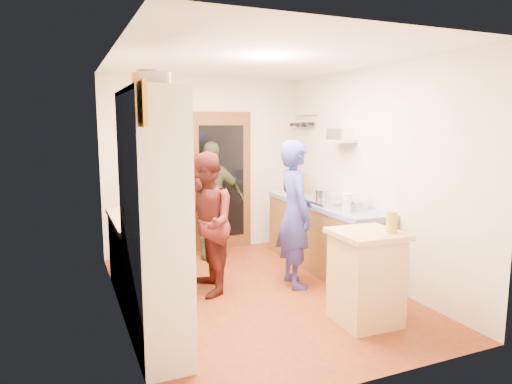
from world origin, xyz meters
TOP-DOWN VIEW (x-y plane):
  - floor at (0.00, 0.00)m, footprint 3.00×4.00m
  - ceiling at (0.00, 0.00)m, footprint 3.00×4.00m
  - wall_back at (0.00, 2.01)m, footprint 3.00×0.02m
  - wall_front at (0.00, -2.01)m, footprint 3.00×0.02m
  - wall_left at (-1.51, 0.00)m, footprint 0.02×4.00m
  - wall_right at (1.51, 0.00)m, footprint 0.02×4.00m
  - door_frame at (0.25, 1.97)m, footprint 0.95×0.06m
  - door_glass at (0.25, 1.94)m, footprint 0.70×0.02m
  - hutch_body at (-1.30, -0.80)m, footprint 0.40×1.20m
  - hutch_top_shelf at (-1.30, -0.80)m, footprint 0.40×1.14m
  - plate_stack at (-1.30, -1.09)m, footprint 0.24×0.24m
  - orange_pot_a at (-1.30, -0.80)m, footprint 0.18×0.18m
  - orange_pot_b at (-1.30, -0.48)m, footprint 0.18×0.18m
  - left_counter_base at (-1.20, 0.45)m, footprint 0.60×1.40m
  - left_counter_top at (-1.20, 0.45)m, footprint 0.64×1.44m
  - toaster at (-1.15, 0.07)m, footprint 0.27×0.22m
  - kettle at (-1.25, 0.33)m, footprint 0.18×0.18m
  - orange_bowl at (-1.12, 0.60)m, footprint 0.24×0.24m
  - chopping_board at (-1.18, 0.98)m, footprint 0.34×0.29m
  - right_counter_base at (1.20, 0.50)m, footprint 0.60×2.20m
  - right_counter_top at (1.20, 0.50)m, footprint 0.62×2.22m
  - hob at (1.20, 0.40)m, footprint 0.55×0.58m
  - pot_on_hob at (1.15, 0.48)m, footprint 0.20×0.20m
  - bottle_a at (1.05, 1.02)m, footprint 0.08×0.08m
  - bottle_b at (1.18, 1.24)m, footprint 0.10×0.10m
  - bottle_c at (1.31, 1.19)m, footprint 0.09×0.09m
  - paper_towel at (1.05, -0.21)m, footprint 0.12×0.12m
  - mixing_bowl at (1.30, -0.08)m, footprint 0.32×0.32m
  - island_base at (0.66, -1.13)m, footprint 0.57×0.57m
  - island_top at (0.66, -1.13)m, footprint 0.64×0.64m
  - cutting_board at (0.61, -1.08)m, footprint 0.36×0.29m
  - oil_jar at (0.84, -1.25)m, footprint 0.10×0.10m
  - pan_rail at (1.46, 1.52)m, footprint 0.02×0.65m
  - pan_hang_a at (1.40, 1.35)m, footprint 0.18×0.18m
  - pan_hang_b at (1.40, 1.55)m, footprint 0.16×0.16m
  - pan_hang_c at (1.40, 1.75)m, footprint 0.17×0.17m
  - wall_shelf at (1.37, 0.45)m, footprint 0.26×0.42m
  - radio at (1.37, 0.45)m, footprint 0.26×0.33m
  - ext_bracket at (1.47, 1.70)m, footprint 0.06×0.10m
  - fire_extinguisher at (1.41, 1.70)m, footprint 0.11×0.11m
  - picture_frame at (-1.48, -1.55)m, footprint 0.03×0.25m
  - person_hob at (0.55, 0.05)m, footprint 0.49×0.68m
  - person_left at (-0.51, 0.27)m, footprint 0.68×0.84m
  - person_back at (-0.03, 1.58)m, footprint 1.02×0.52m

SIDE VIEW (x-z plane):
  - floor at x=0.00m, z-range -0.02..0.00m
  - right_counter_base at x=1.20m, z-range 0.00..0.84m
  - left_counter_base at x=-1.20m, z-range 0.00..0.85m
  - island_base at x=0.66m, z-range 0.00..0.86m
  - person_left at x=-0.51m, z-range 0.00..1.62m
  - person_back at x=-0.03m, z-range 0.00..1.67m
  - person_hob at x=0.55m, z-range 0.00..1.74m
  - right_counter_top at x=1.20m, z-range 0.84..0.90m
  - left_counter_top at x=-1.20m, z-range 0.85..0.90m
  - island_top at x=0.66m, z-range 0.86..0.91m
  - cutting_board at x=0.61m, z-range 0.89..0.91m
  - chopping_board at x=-1.18m, z-range 0.90..0.92m
  - hob at x=1.20m, z-range 0.90..0.94m
  - mixing_bowl at x=1.30m, z-range 0.90..1.00m
  - orange_bowl at x=-1.12m, z-range 0.90..1.00m
  - kettle at x=-1.25m, z-range 0.90..1.08m
  - toaster at x=-1.15m, z-range 0.90..1.08m
  - pot_on_hob at x=1.15m, z-range 0.94..1.07m
  - oil_jar at x=0.84m, z-range 0.91..1.11m
  - paper_towel at x=1.05m, z-range 0.90..1.12m
  - bottle_a at x=1.05m, z-range 0.90..1.19m
  - door_frame at x=0.25m, z-range 0.00..2.10m
  - door_glass at x=0.25m, z-range 0.20..1.90m
  - bottle_b at x=1.18m, z-range 0.90..1.20m
  - bottle_c at x=1.31m, z-range 0.90..1.21m
  - hutch_body at x=-1.30m, z-range 0.00..2.20m
  - wall_back at x=0.00m, z-range 0.00..2.60m
  - wall_front at x=0.00m, z-range 0.00..2.60m
  - wall_left at x=-1.51m, z-range 0.00..2.60m
  - wall_right at x=1.51m, z-range 0.00..2.60m
  - ext_bracket at x=1.47m, z-range 1.43..1.47m
  - fire_extinguisher at x=1.41m, z-range 1.34..1.66m
  - wall_shelf at x=1.37m, z-range 1.69..1.71m
  - radio at x=1.37m, z-range 1.72..1.86m
  - pan_hang_b at x=1.40m, z-range 1.88..1.92m
  - pan_hang_c at x=1.40m, z-range 1.89..1.93m
  - pan_hang_a at x=1.40m, z-range 1.90..1.94m
  - pan_rail at x=1.46m, z-range 2.04..2.06m
  - picture_frame at x=-1.48m, z-range 1.90..2.20m
  - hutch_top_shelf at x=-1.30m, z-range 2.16..2.20m
  - plate_stack at x=-1.30m, z-range 2.20..2.30m
  - orange_pot_a at x=-1.30m, z-range 2.20..2.35m
  - orange_pot_b at x=-1.30m, z-range 2.20..2.36m
  - ceiling at x=0.00m, z-range 2.60..2.62m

